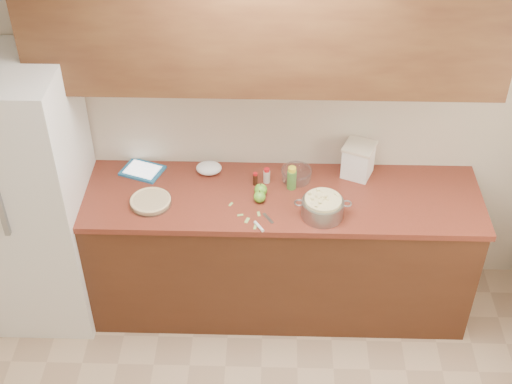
{
  "coord_description": "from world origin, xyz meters",
  "views": [
    {
      "loc": [
        0.04,
        -1.87,
        3.64
      ],
      "look_at": [
        -0.05,
        1.43,
        0.98
      ],
      "focal_mm": 50.0,
      "sensor_mm": 36.0,
      "label": 1
    }
  ],
  "objects_px": {
    "pie": "(151,201)",
    "colander": "(323,207)",
    "flour_canister": "(358,160)",
    "tablet": "(142,171)"
  },
  "relations": [
    {
      "from": "tablet",
      "to": "colander",
      "type": "bearing_deg",
      "value": 1.01
    },
    {
      "from": "pie",
      "to": "flour_canister",
      "type": "distance_m",
      "value": 1.3
    },
    {
      "from": "pie",
      "to": "colander",
      "type": "relative_size",
      "value": 0.75
    },
    {
      "from": "pie",
      "to": "colander",
      "type": "bearing_deg",
      "value": -4.14
    },
    {
      "from": "tablet",
      "to": "pie",
      "type": "bearing_deg",
      "value": -52.49
    },
    {
      "from": "colander",
      "to": "tablet",
      "type": "height_order",
      "value": "colander"
    },
    {
      "from": "pie",
      "to": "flour_canister",
      "type": "bearing_deg",
      "value": 14.73
    },
    {
      "from": "pie",
      "to": "tablet",
      "type": "distance_m",
      "value": 0.33
    },
    {
      "from": "pie",
      "to": "flour_canister",
      "type": "height_order",
      "value": "flour_canister"
    },
    {
      "from": "colander",
      "to": "flour_canister",
      "type": "bearing_deg",
      "value": 59.71
    }
  ]
}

